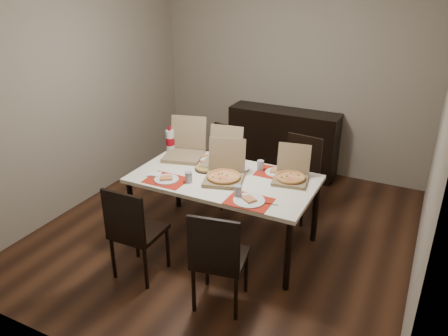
% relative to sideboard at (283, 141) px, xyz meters
% --- Properties ---
extents(ground, '(3.80, 4.00, 0.02)m').
position_rel_sideboard_xyz_m(ground, '(0.00, -1.78, -0.46)').
color(ground, '#3C2112').
rests_on(ground, ground).
extents(room_walls, '(3.84, 4.02, 2.62)m').
position_rel_sideboard_xyz_m(room_walls, '(0.00, -1.35, 1.28)').
color(room_walls, gray).
rests_on(room_walls, ground).
extents(sideboard, '(1.50, 0.40, 0.90)m').
position_rel_sideboard_xyz_m(sideboard, '(0.00, 0.00, 0.00)').
color(sideboard, black).
rests_on(sideboard, ground).
extents(dining_table, '(1.80, 1.00, 0.75)m').
position_rel_sideboard_xyz_m(dining_table, '(0.06, -1.97, 0.23)').
color(dining_table, white).
rests_on(dining_table, ground).
extents(chair_near_left, '(0.43, 0.43, 0.93)m').
position_rel_sideboard_xyz_m(chair_near_left, '(-0.40, -2.86, 0.06)').
color(chair_near_left, black).
rests_on(chair_near_left, ground).
extents(chair_near_right, '(0.49, 0.49, 0.93)m').
position_rel_sideboard_xyz_m(chair_near_right, '(0.46, -2.88, 0.06)').
color(chair_near_right, black).
rests_on(chair_near_right, ground).
extents(chair_far_left, '(0.49, 0.49, 0.93)m').
position_rel_sideboard_xyz_m(chair_far_left, '(-0.39, -1.10, 0.06)').
color(chair_far_left, black).
rests_on(chair_far_left, ground).
extents(chair_far_right, '(0.47, 0.47, 0.93)m').
position_rel_sideboard_xyz_m(chair_far_right, '(0.56, -1.05, 0.06)').
color(chair_far_right, black).
rests_on(chair_far_right, ground).
extents(setting_near_left, '(0.49, 0.30, 0.11)m').
position_rel_sideboard_xyz_m(setting_near_left, '(-0.37, -2.27, 0.32)').
color(setting_near_left, red).
rests_on(setting_near_left, dining_table).
extents(setting_near_right, '(0.46, 0.30, 0.11)m').
position_rel_sideboard_xyz_m(setting_near_right, '(0.46, -2.32, 0.32)').
color(setting_near_right, red).
rests_on(setting_near_right, dining_table).
extents(setting_far_left, '(0.46, 0.30, 0.11)m').
position_rel_sideboard_xyz_m(setting_far_left, '(-0.37, -1.63, 0.32)').
color(setting_far_left, red).
rests_on(setting_far_left, dining_table).
extents(setting_far_right, '(0.49, 0.30, 0.11)m').
position_rel_sideboard_xyz_m(setting_far_right, '(0.45, -1.66, 0.32)').
color(setting_far_right, red).
rests_on(setting_far_right, dining_table).
extents(napkin_loose, '(0.13, 0.14, 0.02)m').
position_rel_sideboard_xyz_m(napkin_loose, '(0.01, -2.08, 0.31)').
color(napkin_loose, white).
rests_on(napkin_loose, dining_table).
extents(pizza_box_center, '(0.47, 0.49, 0.37)m').
position_rel_sideboard_xyz_m(pizza_box_center, '(0.09, -2.02, 0.36)').
color(pizza_box_center, olive).
rests_on(pizza_box_center, dining_table).
extents(pizza_box_right, '(0.38, 0.41, 0.33)m').
position_rel_sideboard_xyz_m(pizza_box_right, '(0.68, -1.74, 0.35)').
color(pizza_box_right, olive).
rests_on(pizza_box_right, dining_table).
extents(pizza_box_left, '(0.50, 0.53, 0.41)m').
position_rel_sideboard_xyz_m(pizza_box_left, '(-0.57, -1.68, 0.36)').
color(pizza_box_left, olive).
rests_on(pizza_box_left, dining_table).
extents(pizza_box_extra, '(0.42, 0.46, 0.37)m').
position_rel_sideboard_xyz_m(pizza_box_extra, '(-0.11, -1.68, 0.36)').
color(pizza_box_extra, olive).
rests_on(pizza_box_extra, dining_table).
extents(faina_plate, '(0.24, 0.24, 0.03)m').
position_rel_sideboard_xyz_m(faina_plate, '(-0.18, -1.89, 0.31)').
color(faina_plate, black).
rests_on(faina_plate, dining_table).
extents(dip_bowl, '(0.11, 0.11, 0.03)m').
position_rel_sideboard_xyz_m(dip_bowl, '(0.17, -1.74, 0.31)').
color(dip_bowl, white).
rests_on(dip_bowl, dining_table).
extents(soda_bottle, '(0.10, 0.10, 0.29)m').
position_rel_sideboard_xyz_m(soda_bottle, '(-0.79, -1.62, 0.42)').
color(soda_bottle, silver).
rests_on(soda_bottle, dining_table).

